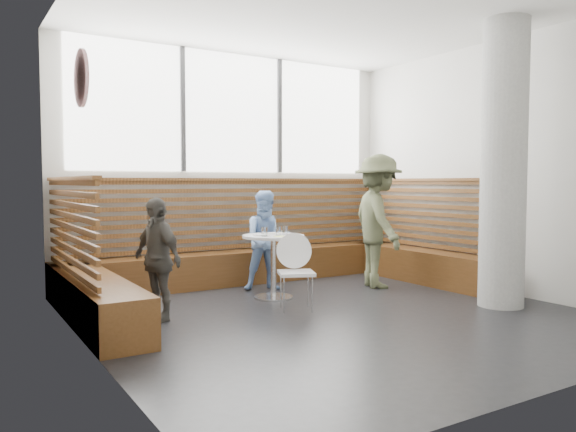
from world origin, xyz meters
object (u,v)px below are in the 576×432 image
concrete_column (504,165)px  adult_man (378,221)px  child_back (267,241)px  child_left (157,259)px  cafe_table (273,253)px  cafe_chair (293,265)px

concrete_column → adult_man: bearing=104.6°
child_back → child_left: child_back is taller
adult_man → cafe_table: bearing=106.5°
cafe_chair → child_back: (0.29, 1.09, 0.16)m
cafe_table → child_left: 1.57m
adult_man → child_back: bearing=86.9°
cafe_chair → child_back: size_ratio=0.64×
cafe_table → child_back: bearing=68.6°
concrete_column → child_left: size_ratio=2.56×
adult_man → concrete_column: bearing=-145.6°
child_back → child_left: bearing=-135.5°
cafe_chair → child_back: bearing=98.7°
concrete_column → child_left: 3.92m
child_back → child_left: size_ratio=1.04×
cafe_table → child_left: (-1.54, -0.30, 0.07)m
cafe_chair → adult_man: size_ratio=0.47×
concrete_column → cafe_table: size_ratio=4.16×
cafe_table → adult_man: bearing=-3.2°
cafe_chair → concrete_column: bearing=-4.6°
concrete_column → child_back: 3.00m
concrete_column → cafe_chair: size_ratio=3.84×
adult_man → child_back: adult_man is taller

